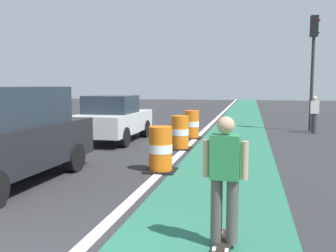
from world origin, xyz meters
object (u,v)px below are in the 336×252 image
Objects in this scene: parked_sedan_second at (113,119)px; pedestrian_crossing at (314,113)px; traffic_barrel_front at (161,150)px; traffic_light_corner at (313,53)px; parked_suv_nearest at (3,136)px; traffic_barrel_mid at (180,133)px; traffic_barrel_back at (192,125)px; skateboarder_on_lane at (225,178)px.

parked_sedan_second is 2.55× the size of pedestrian_crossing.
traffic_barrel_front is 0.21× the size of traffic_light_corner.
traffic_light_corner reaches higher than traffic_barrel_front.
traffic_barrel_front is at bearing -119.72° from pedestrian_crossing.
parked_sedan_second is at bearing 89.74° from parked_suv_nearest.
traffic_barrel_back is at bearing 90.37° from traffic_barrel_mid.
parked_sedan_second is at bearing -152.34° from pedestrian_crossing.
parked_suv_nearest is 3.48m from traffic_barrel_front.
traffic_barrel_front is 1.00× the size of traffic_barrel_back.
traffic_light_corner is (7.63, 10.95, 2.47)m from parked_suv_nearest.
pedestrian_crossing is (4.92, 2.62, 0.33)m from traffic_barrel_back.
skateboarder_on_lane is 9.51m from parked_sedan_second.
traffic_barrel_back is (-0.15, 5.74, 0.00)m from traffic_barrel_front.
parked_sedan_second is at bearing 157.16° from traffic_barrel_mid.
traffic_barrel_mid is at bearing -129.58° from traffic_light_corner.
parked_suv_nearest reaches higher than skateboarder_on_lane.
traffic_barrel_front is 1.00× the size of traffic_barrel_mid.
pedestrian_crossing is at bearing 28.05° from traffic_barrel_back.
parked_sedan_second is 3.77× the size of traffic_barrel_back.
traffic_barrel_front is 0.68× the size of pedestrian_crossing.
traffic_light_corner reaches higher than pedestrian_crossing.
traffic_barrel_front is (2.90, 1.87, -0.50)m from parked_suv_nearest.
pedestrian_crossing is at bearing -86.62° from traffic_light_corner.
traffic_barrel_back is 0.21× the size of traffic_light_corner.
parked_sedan_second is 0.80× the size of traffic_light_corner.
parked_sedan_second is at bearing 119.39° from skateboarder_on_lane.
parked_sedan_second is at bearing 123.38° from traffic_barrel_front.
pedestrian_crossing is at bearing 53.13° from parked_suv_nearest.
traffic_barrel_mid is at bearing -89.63° from traffic_barrel_back.
skateboarder_on_lane is at bearing -103.61° from pedestrian_crossing.
parked_suv_nearest is (-4.69, 2.06, 0.12)m from skateboarder_on_lane.
traffic_barrel_mid and traffic_barrel_back have the same top height.
parked_sedan_second reaches higher than traffic_barrel_mid.
traffic_barrel_mid is 7.13m from pedestrian_crossing.
parked_suv_nearest is 2.89× the size of pedestrian_crossing.
skateboarder_on_lane is 7.40m from traffic_barrel_mid.
traffic_barrel_back is 6.62m from traffic_light_corner.
traffic_barrel_mid is at bearing 105.14° from skateboarder_on_lane.
parked_suv_nearest reaches higher than pedestrian_crossing.
traffic_barrel_back is at bearing 70.13° from parked_suv_nearest.
traffic_light_corner is at bearing 62.49° from traffic_barrel_front.
parked_sedan_second is 3.07m from traffic_barrel_back.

